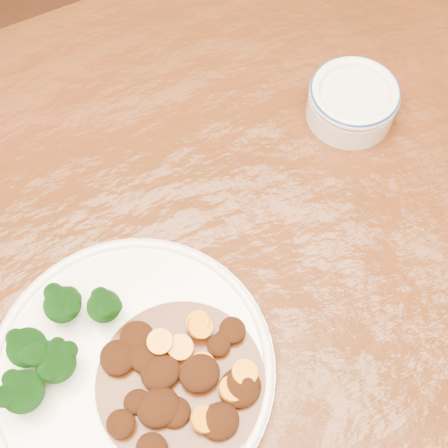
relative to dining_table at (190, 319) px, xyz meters
name	(u,v)px	position (x,y,z in m)	size (l,w,h in m)	color
ground	(205,421)	(0.00, 0.00, -0.67)	(4.00, 4.00, 0.00)	#421F10
dining_table	(190,319)	(0.00, 0.00, 0.00)	(1.51, 0.92, 0.75)	#4E1F0D
dinner_plate	(131,369)	(-0.08, -0.05, 0.09)	(0.28, 0.28, 0.02)	white
broccoli_florets	(51,347)	(-0.14, 0.00, 0.12)	(0.13, 0.10, 0.05)	#708F4A
mince_stew	(179,383)	(-0.05, -0.09, 0.10)	(0.16, 0.16, 0.03)	#3F1606
dip_bowl	(352,101)	(0.28, 0.12, 0.11)	(0.11, 0.11, 0.05)	silver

